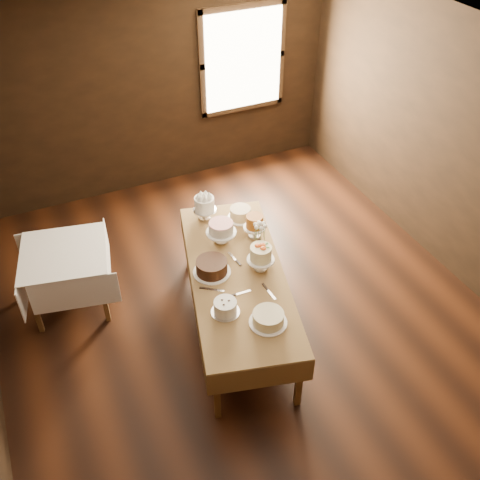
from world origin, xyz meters
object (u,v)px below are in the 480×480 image
at_px(cake_server_d, 259,252).
at_px(flower_vase, 260,245).
at_px(cake_cream, 268,318).
at_px(cake_server_b, 271,294).
at_px(cake_caramel, 254,227).
at_px(cake_lattice, 221,233).
at_px(cake_server_c, 232,256).
at_px(display_table, 237,277).
at_px(cake_flowers, 261,259).
at_px(cake_chocolate, 212,267).
at_px(side_table, 64,258).
at_px(cake_server_a, 243,292).
at_px(cake_meringue, 205,208).
at_px(cake_swirl, 225,307).
at_px(cake_server_e, 216,290).
at_px(cake_speckled, 240,214).

distance_m(cake_server_d, flower_vase, 0.08).
xyz_separation_m(cake_cream, cake_server_b, (0.19, 0.30, -0.05)).
bearing_deg(cake_caramel, cake_lattice, 168.77).
bearing_deg(cake_server_c, display_table, 159.92).
distance_m(display_table, cake_flowers, 0.30).
bearing_deg(display_table, cake_lattice, 84.19).
xyz_separation_m(cake_chocolate, cake_flowers, (0.46, -0.14, 0.05)).
height_order(cake_chocolate, flower_vase, cake_chocolate).
relative_size(display_table, side_table, 2.42).
bearing_deg(cake_server_b, display_table, -161.62).
relative_size(cake_chocolate, cake_cream, 1.01).
xyz_separation_m(cake_caramel, cake_server_a, (-0.46, -0.73, -0.11)).
height_order(cake_caramel, cake_cream, cake_caramel).
xyz_separation_m(cake_chocolate, cake_server_a, (0.16, -0.38, -0.07)).
distance_m(cake_caramel, flower_vase, 0.24).
bearing_deg(cake_cream, cake_server_b, 58.13).
relative_size(cake_meringue, cake_lattice, 0.90).
height_order(display_table, cake_server_a, cake_server_a).
xyz_separation_m(cake_chocolate, cake_cream, (0.20, -0.82, -0.01)).
bearing_deg(cake_lattice, cake_flowers, -71.72).
distance_m(cake_flowers, cake_server_b, 0.40).
xyz_separation_m(side_table, cake_server_a, (1.44, -1.29, 0.08)).
bearing_deg(cake_flowers, cake_lattice, 108.28).
distance_m(cake_flowers, cake_cream, 0.73).
height_order(cake_swirl, cake_server_c, cake_swirl).
bearing_deg(cake_server_e, cake_chocolate, 112.48).
xyz_separation_m(cake_lattice, cake_chocolate, (-0.28, -0.41, -0.04)).
bearing_deg(display_table, cake_server_d, 29.05).
relative_size(cake_speckled, cake_cream, 0.80).
height_order(cake_server_e, flower_vase, flower_vase).
xyz_separation_m(cake_server_d, cake_server_e, (-0.61, -0.33, 0.00)).
xyz_separation_m(display_table, cake_server_d, (0.33, 0.18, 0.06)).
relative_size(cake_flowers, cake_swirl, 1.06).
relative_size(cake_speckled, cake_server_b, 1.24).
distance_m(cake_swirl, cake_server_e, 0.31).
bearing_deg(cake_swirl, cake_server_d, 43.95).
distance_m(cake_flowers, cake_server_e, 0.54).
bearing_deg(cake_caramel, cake_swirl, -128.92).
bearing_deg(cake_server_a, cake_speckled, 68.69).
xyz_separation_m(side_table, cake_caramel, (1.91, -0.56, 0.19)).
distance_m(cake_swirl, cake_server_c, 0.78).
height_order(side_table, cake_meringue, cake_meringue).
relative_size(cake_chocolate, cake_swirl, 1.42).
xyz_separation_m(cake_swirl, cake_server_a, (0.25, 0.16, -0.06)).
height_order(side_table, cake_caramel, cake_caramel).
height_order(cake_meringue, cake_swirl, cake_meringue).
height_order(cake_speckled, cake_server_e, cake_speckled).
distance_m(cake_speckled, cake_server_c, 0.65).
relative_size(display_table, cake_cream, 6.65).
height_order(display_table, cake_meringue, cake_meringue).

